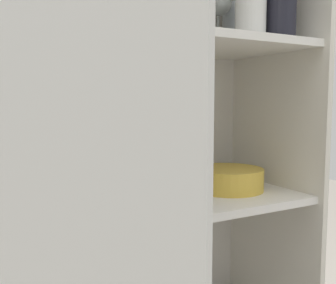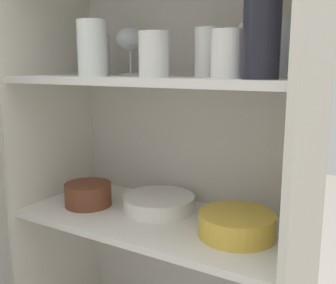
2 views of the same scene
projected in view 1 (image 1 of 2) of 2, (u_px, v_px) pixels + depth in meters
cupboard_back_panel at (122, 196)px, 1.17m from camera, size 0.84×0.02×1.54m
cupboard_side_right at (271, 194)px, 1.20m from camera, size 0.02×0.40×1.54m
shelf_board_middle at (150, 204)px, 1.00m from camera, size 0.81×0.37×0.02m
shelf_board_upper at (149, 41)px, 0.96m from camera, size 0.81×0.37×0.02m
tumbler_glass_0 at (43, 3)px, 0.88m from camera, size 0.06×0.06×0.12m
tumbler_glass_1 at (183, 8)px, 0.90m from camera, size 0.08×0.08×0.11m
tumbler_glass_2 at (235, 27)px, 1.18m from camera, size 0.08×0.08×0.13m
tumbler_glass_3 at (250, 18)px, 0.99m from camera, size 0.08×0.08×0.11m
tumbler_glass_4 at (202, 18)px, 1.03m from camera, size 0.07×0.07×0.12m
wine_glass_0 at (218, 7)px, 1.11m from camera, size 0.08×0.08×0.15m
plate_stack_white at (131, 188)px, 1.03m from camera, size 0.22×0.22×0.04m
mixing_bowl_large at (228, 178)px, 1.11m from camera, size 0.20×0.20×0.06m
serving_bowl_small at (54, 199)px, 0.86m from camera, size 0.15×0.15×0.07m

